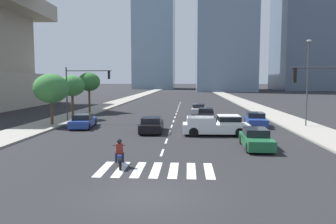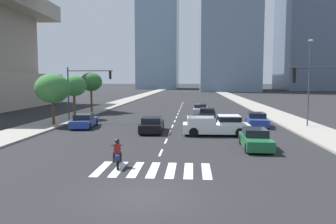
# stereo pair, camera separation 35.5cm
# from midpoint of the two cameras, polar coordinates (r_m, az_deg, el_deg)

# --- Properties ---
(ground_plane) EXTENTS (800.00, 800.00, 0.00)m
(ground_plane) POSITION_cam_midpoint_polar(r_m,az_deg,el_deg) (13.47, -4.50, -14.26)
(ground_plane) COLOR #232326
(sidewalk_east) EXTENTS (4.00, 260.00, 0.15)m
(sidewalk_east) POSITION_cam_midpoint_polar(r_m,az_deg,el_deg) (44.17, 17.92, -0.55)
(sidewalk_east) COLOR gray
(sidewalk_east) RESTS_ON ground
(sidewalk_west) EXTENTS (4.00, 260.00, 0.15)m
(sidewalk_west) POSITION_cam_midpoint_polar(r_m,az_deg,el_deg) (45.20, -15.31, -0.34)
(sidewalk_west) COLOR gray
(sidewalk_west) RESTS_ON ground
(crosswalk_near) EXTENTS (5.85, 2.99, 0.01)m
(crosswalk_near) POSITION_cam_midpoint_polar(r_m,az_deg,el_deg) (17.01, -2.72, -10.00)
(crosswalk_near) COLOR silver
(crosswalk_near) RESTS_ON ground
(lane_divider_center) EXTENTS (0.14, 50.00, 0.01)m
(lane_divider_center) POSITION_cam_midpoint_polar(r_m,az_deg,el_deg) (44.56, 1.20, -0.32)
(lane_divider_center) COLOR silver
(lane_divider_center) RESTS_ON ground
(motorcycle_lead) EXTENTS (0.83, 2.03, 1.49)m
(motorcycle_lead) POSITION_cam_midpoint_polar(r_m,az_deg,el_deg) (17.79, -9.00, -7.44)
(motorcycle_lead) COLOR black
(motorcycle_lead) RESTS_ON ground
(pickup_truck) EXTENTS (5.48, 2.22, 1.67)m
(pickup_truck) POSITION_cam_midpoint_polar(r_m,az_deg,el_deg) (27.55, 8.47, -2.33)
(pickup_truck) COLOR silver
(pickup_truck) RESTS_ON ground
(sedan_black_0) EXTENTS (2.17, 4.85, 1.35)m
(sedan_black_0) POSITION_cam_midpoint_polar(r_m,az_deg,el_deg) (37.96, 6.34, -0.44)
(sedan_black_0) COLOR black
(sedan_black_0) RESTS_ON ground
(sedan_blue_1) EXTENTS (2.20, 4.80, 1.34)m
(sedan_blue_1) POSITION_cam_midpoint_polar(r_m,az_deg,el_deg) (33.84, 14.71, -1.32)
(sedan_blue_1) COLOR navy
(sedan_blue_1) RESTS_ON ground
(sedan_silver_2) EXTENTS (2.03, 4.40, 1.36)m
(sedan_silver_2) POSITION_cam_midpoint_polar(r_m,az_deg,el_deg) (44.19, 5.12, 0.42)
(sedan_silver_2) COLOR #B7BABF
(sedan_silver_2) RESTS_ON ground
(sedan_blue_3) EXTENTS (2.25, 4.82, 1.31)m
(sedan_blue_3) POSITION_cam_midpoint_polar(r_m,az_deg,el_deg) (32.79, -14.81, -1.56)
(sedan_blue_3) COLOR navy
(sedan_blue_3) RESTS_ON ground
(sedan_black_4) EXTENTS (2.03, 4.65, 1.34)m
(sedan_black_4) POSITION_cam_midpoint_polar(r_m,az_deg,el_deg) (28.96, -3.22, -2.28)
(sedan_black_4) COLOR black
(sedan_black_4) RESTS_ON ground
(sedan_green_5) EXTENTS (1.82, 4.37, 1.32)m
(sedan_green_5) POSITION_cam_midpoint_polar(r_m,az_deg,el_deg) (22.84, 14.62, -4.60)
(sedan_green_5) COLOR #1E6038
(sedan_green_5) RESTS_ON ground
(traffic_signal_near) EXTENTS (4.36, 0.28, 5.56)m
(traffic_signal_near) POSITION_cam_midpoint_polar(r_m,az_deg,el_deg) (22.21, 26.21, 3.43)
(traffic_signal_near) COLOR #333335
(traffic_signal_near) RESTS_ON sidewalk_east
(traffic_signal_far) EXTENTS (5.24, 0.28, 5.83)m
(traffic_signal_far) POSITION_cam_midpoint_polar(r_m,az_deg,el_deg) (36.80, -14.76, 4.79)
(traffic_signal_far) COLOR #333335
(traffic_signal_far) RESTS_ON sidewalk_west
(street_lamp_east) EXTENTS (0.50, 0.24, 8.25)m
(street_lamp_east) POSITION_cam_midpoint_polar(r_m,az_deg,el_deg) (34.34, 22.84, 5.66)
(street_lamp_east) COLOR #3F3F42
(street_lamp_east) RESTS_ON sidewalk_east
(street_tree_nearest) EXTENTS (3.44, 3.44, 5.07)m
(street_tree_nearest) POSITION_cam_midpoint_polar(r_m,az_deg,el_deg) (34.69, -19.93, 3.87)
(street_tree_nearest) COLOR #4C3823
(street_tree_nearest) RESTS_ON sidewalk_west
(street_tree_second) EXTENTS (2.90, 2.90, 4.99)m
(street_tree_second) POSITION_cam_midpoint_polar(r_m,az_deg,el_deg) (40.21, -16.57, 4.36)
(street_tree_second) COLOR #4C3823
(street_tree_second) RESTS_ON sidewalk_west
(street_tree_third) EXTENTS (2.99, 2.99, 5.46)m
(street_tree_third) POSITION_cam_midpoint_polar(r_m,az_deg,el_deg) (46.46, -13.78, 5.09)
(street_tree_third) COLOR #4C3823
(street_tree_third) RESTS_ON sidewalk_west
(office_tower_left_skyline) EXTENTS (20.96, 29.02, 89.55)m
(office_tower_left_skyline) POSITION_cam_midpoint_polar(r_m,az_deg,el_deg) (183.97, -2.39, 16.54)
(office_tower_left_skyline) COLOR #7A93A8
(office_tower_left_skyline) RESTS_ON ground
(office_tower_right_skyline) EXTENTS (28.95, 29.90, 77.16)m
(office_tower_right_skyline) POSITION_cam_midpoint_polar(r_m,az_deg,el_deg) (167.28, 23.54, 16.65)
(office_tower_right_skyline) COLOR slate
(office_tower_right_skyline) RESTS_ON ground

